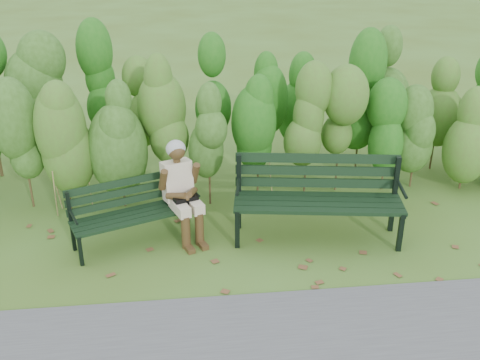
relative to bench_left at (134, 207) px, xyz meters
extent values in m
plane|color=#425819|center=(1.30, -0.35, -0.46)|extent=(80.00, 80.00, 0.00)
cylinder|color=#47381E|center=(-1.45, 0.95, -0.06)|extent=(0.03, 0.03, 0.80)
ellipsoid|color=#1E5F15|center=(-1.45, 0.95, 0.58)|extent=(0.64, 0.64, 1.44)
cylinder|color=#47381E|center=(-0.84, 0.95, -0.06)|extent=(0.03, 0.03, 0.80)
ellipsoid|color=#1E5F15|center=(-0.84, 0.95, 0.58)|extent=(0.64, 0.64, 1.44)
cylinder|color=#47381E|center=(-0.23, 0.95, -0.06)|extent=(0.03, 0.03, 0.80)
ellipsoid|color=#1E5F15|center=(-0.23, 0.95, 0.58)|extent=(0.64, 0.64, 1.44)
cylinder|color=#47381E|center=(0.38, 0.95, -0.06)|extent=(0.03, 0.03, 0.80)
ellipsoid|color=#1E5F15|center=(0.38, 0.95, 0.58)|extent=(0.64, 0.64, 1.44)
cylinder|color=#47381E|center=(0.99, 0.95, -0.06)|extent=(0.03, 0.03, 0.80)
ellipsoid|color=#1E5F15|center=(0.99, 0.95, 0.58)|extent=(0.64, 0.64, 1.44)
cylinder|color=#47381E|center=(1.60, 0.95, -0.06)|extent=(0.03, 0.03, 0.80)
ellipsoid|color=#1E5F15|center=(1.60, 0.95, 0.58)|extent=(0.64, 0.64, 1.44)
cylinder|color=#47381E|center=(2.22, 0.95, -0.06)|extent=(0.03, 0.03, 0.80)
ellipsoid|color=#1E5F15|center=(2.22, 0.95, 0.58)|extent=(0.64, 0.64, 1.44)
cylinder|color=#47381E|center=(2.83, 0.95, -0.06)|extent=(0.03, 0.03, 0.80)
ellipsoid|color=#1E5F15|center=(2.83, 0.95, 0.58)|extent=(0.64, 0.64, 1.44)
cylinder|color=#47381E|center=(3.44, 0.95, -0.06)|extent=(0.03, 0.03, 0.80)
ellipsoid|color=#1E5F15|center=(3.44, 0.95, 0.58)|extent=(0.64, 0.64, 1.44)
cylinder|color=#47381E|center=(4.05, 0.95, -0.06)|extent=(0.03, 0.03, 0.80)
ellipsoid|color=#1E5F15|center=(4.05, 0.95, 0.58)|extent=(0.64, 0.64, 1.44)
cylinder|color=#47381E|center=(4.66, 0.95, -0.06)|extent=(0.03, 0.03, 0.80)
ellipsoid|color=#1E5F15|center=(4.66, 0.95, 0.58)|extent=(0.64, 0.64, 1.44)
cylinder|color=#47381E|center=(-1.39, 1.95, 0.09)|extent=(0.04, 0.04, 1.10)
ellipsoid|color=#31551A|center=(-1.39, 1.95, 0.97)|extent=(0.70, 0.70, 1.98)
cylinder|color=#47381E|center=(-0.62, 1.95, 0.09)|extent=(0.04, 0.04, 1.10)
ellipsoid|color=#31551A|center=(-0.62, 1.95, 0.97)|extent=(0.70, 0.70, 1.98)
cylinder|color=#47381E|center=(0.15, 1.95, 0.09)|extent=(0.04, 0.04, 1.10)
ellipsoid|color=#31551A|center=(0.15, 1.95, 0.97)|extent=(0.70, 0.70, 1.98)
cylinder|color=#47381E|center=(0.91, 1.95, 0.09)|extent=(0.04, 0.04, 1.10)
ellipsoid|color=#31551A|center=(0.91, 1.95, 0.97)|extent=(0.70, 0.70, 1.98)
cylinder|color=#47381E|center=(1.68, 1.95, 0.09)|extent=(0.04, 0.04, 1.10)
ellipsoid|color=#31551A|center=(1.68, 1.95, 0.97)|extent=(0.70, 0.70, 1.98)
cylinder|color=#47381E|center=(2.45, 1.95, 0.09)|extent=(0.04, 0.04, 1.10)
ellipsoid|color=#31551A|center=(2.45, 1.95, 0.97)|extent=(0.70, 0.70, 1.98)
cylinder|color=#47381E|center=(3.22, 1.95, 0.09)|extent=(0.04, 0.04, 1.10)
ellipsoid|color=#31551A|center=(3.22, 1.95, 0.97)|extent=(0.70, 0.70, 1.98)
cylinder|color=#47381E|center=(3.99, 1.95, 0.09)|extent=(0.04, 0.04, 1.10)
ellipsoid|color=#31551A|center=(3.99, 1.95, 0.97)|extent=(0.70, 0.70, 1.98)
cylinder|color=#47381E|center=(4.75, 1.95, 0.09)|extent=(0.04, 0.04, 1.10)
ellipsoid|color=#31551A|center=(4.75, 1.95, 0.97)|extent=(0.70, 0.70, 1.98)
cube|color=brown|center=(0.82, 0.64, -0.45)|extent=(0.11, 0.11, 0.01)
cube|color=brown|center=(1.99, -0.62, -0.45)|extent=(0.11, 0.11, 0.01)
cube|color=brown|center=(0.34, -0.13, -0.45)|extent=(0.10, 0.09, 0.01)
cube|color=brown|center=(-0.44, 0.52, -0.45)|extent=(0.11, 0.11, 0.01)
cube|color=brown|center=(4.28, -0.40, -0.45)|extent=(0.11, 0.10, 0.01)
cube|color=brown|center=(0.38, -0.78, -0.45)|extent=(0.11, 0.11, 0.01)
cube|color=brown|center=(0.43, 0.28, -0.45)|extent=(0.07, 0.09, 0.01)
cube|color=brown|center=(0.77, -1.16, -0.45)|extent=(0.11, 0.10, 0.01)
cube|color=brown|center=(1.12, -0.87, -0.45)|extent=(0.11, 0.10, 0.01)
cube|color=brown|center=(0.94, -1.53, -0.45)|extent=(0.10, 0.09, 0.01)
cube|color=brown|center=(3.11, -0.25, -0.45)|extent=(0.11, 0.11, 0.01)
cube|color=brown|center=(2.98, -0.15, -0.45)|extent=(0.10, 0.08, 0.01)
cube|color=brown|center=(-1.13, -1.09, -0.45)|extent=(0.11, 0.11, 0.01)
cube|color=brown|center=(2.20, 0.36, -0.45)|extent=(0.10, 0.11, 0.01)
cube|color=brown|center=(0.63, -1.19, -0.45)|extent=(0.09, 0.10, 0.01)
cube|color=brown|center=(3.81, 0.23, -0.45)|extent=(0.11, 0.11, 0.01)
cube|color=brown|center=(-0.37, -1.30, -0.45)|extent=(0.10, 0.11, 0.01)
cube|color=brown|center=(1.55, -0.91, -0.45)|extent=(0.09, 0.10, 0.01)
cube|color=brown|center=(-0.37, -0.29, -0.45)|extent=(0.11, 0.11, 0.01)
cube|color=brown|center=(-0.49, -0.42, -0.45)|extent=(0.09, 0.07, 0.01)
cube|color=brown|center=(-1.23, -1.49, -0.45)|extent=(0.10, 0.11, 0.01)
cube|color=brown|center=(1.99, -1.39, -0.45)|extent=(0.11, 0.10, 0.01)
cube|color=brown|center=(-1.29, -0.58, -0.45)|extent=(0.11, 0.11, 0.01)
cube|color=brown|center=(-0.58, -0.89, -0.45)|extent=(0.11, 0.11, 0.01)
cube|color=brown|center=(3.53, -0.92, -0.45)|extent=(0.10, 0.08, 0.01)
cube|color=brown|center=(-0.50, -0.65, -0.45)|extent=(0.09, 0.10, 0.01)
cube|color=black|center=(0.09, -0.24, -0.07)|extent=(1.48, 0.65, 0.03)
cube|color=black|center=(0.05, -0.14, -0.07)|extent=(1.48, 0.65, 0.03)
cube|color=black|center=(0.01, -0.04, -0.07)|extent=(1.48, 0.65, 0.03)
cube|color=black|center=(-0.02, 0.06, -0.07)|extent=(1.48, 0.65, 0.03)
cube|color=black|center=(-0.05, 0.14, 0.03)|extent=(1.46, 0.61, 0.09)
cube|color=black|center=(-0.06, 0.15, 0.15)|extent=(1.46, 0.61, 0.09)
cube|color=black|center=(-0.06, 0.16, 0.27)|extent=(1.46, 0.61, 0.09)
cube|color=black|center=(-0.59, -0.52, -0.26)|extent=(0.06, 0.06, 0.39)
cube|color=black|center=(-0.73, -0.17, -0.07)|extent=(0.06, 0.06, 0.77)
cube|color=black|center=(-0.65, -0.36, -0.09)|extent=(0.20, 0.42, 0.03)
cylinder|color=black|center=(-0.64, -0.40, 0.10)|extent=(0.15, 0.31, 0.03)
cube|color=black|center=(0.79, 0.02, -0.26)|extent=(0.06, 0.06, 0.39)
cube|color=black|center=(0.65, 0.37, -0.07)|extent=(0.06, 0.06, 0.77)
cube|color=black|center=(0.72, 0.18, -0.09)|extent=(0.20, 0.42, 0.03)
cylinder|color=black|center=(0.74, 0.14, 0.10)|extent=(0.15, 0.31, 0.03)
cube|color=black|center=(2.19, -0.46, 0.05)|extent=(2.03, 0.43, 0.05)
cube|color=black|center=(2.21, -0.32, 0.05)|extent=(2.03, 0.43, 0.05)
cube|color=black|center=(2.23, -0.18, 0.05)|extent=(2.03, 0.43, 0.05)
cube|color=black|center=(2.25, -0.04, 0.05)|extent=(2.03, 0.43, 0.05)
cube|color=black|center=(2.27, 0.06, 0.18)|extent=(2.02, 0.37, 0.12)
cube|color=black|center=(2.27, 0.08, 0.33)|extent=(2.02, 0.37, 0.12)
cube|color=black|center=(2.28, 0.10, 0.49)|extent=(2.02, 0.37, 0.12)
cube|color=black|center=(1.23, -0.33, -0.20)|extent=(0.06, 0.06, 0.51)
cube|color=black|center=(1.30, 0.15, 0.05)|extent=(0.06, 0.06, 1.02)
cube|color=black|center=(1.26, -0.10, 0.03)|extent=(0.14, 0.57, 0.05)
cylinder|color=black|center=(1.26, -0.16, 0.28)|extent=(0.10, 0.42, 0.04)
cube|color=black|center=(3.15, -0.62, -0.20)|extent=(0.06, 0.06, 0.51)
cube|color=black|center=(3.22, -0.14, 0.05)|extent=(0.06, 0.06, 1.02)
cube|color=black|center=(3.18, -0.39, 0.03)|extent=(0.14, 0.57, 0.05)
cylinder|color=black|center=(3.17, -0.45, 0.28)|extent=(0.10, 0.42, 0.04)
cube|color=beige|center=(0.55, -0.11, 0.02)|extent=(0.28, 0.44, 0.13)
cube|color=beige|center=(0.72, -0.04, 0.02)|extent=(0.28, 0.44, 0.13)
cylinder|color=#453017|center=(0.61, -0.26, -0.24)|extent=(0.14, 0.14, 0.43)
cylinder|color=#453017|center=(0.78, -0.20, -0.24)|extent=(0.14, 0.14, 0.43)
cube|color=#453017|center=(0.64, -0.34, -0.43)|extent=(0.15, 0.22, 0.06)
cube|color=#453017|center=(0.81, -0.27, -0.43)|extent=(0.15, 0.22, 0.06)
cube|color=beige|center=(0.54, 0.17, 0.25)|extent=(0.42, 0.36, 0.51)
cylinder|color=#453017|center=(0.55, 0.15, 0.51)|extent=(0.09, 0.09, 0.10)
sphere|color=#453017|center=(0.55, 0.15, 0.64)|extent=(0.21, 0.21, 0.21)
ellipsoid|color=gray|center=(0.54, 0.17, 0.67)|extent=(0.24, 0.23, 0.22)
cylinder|color=#453017|center=(0.37, 0.02, 0.33)|extent=(0.16, 0.22, 0.31)
cylinder|color=#453017|center=(0.76, 0.18, 0.33)|extent=(0.16, 0.22, 0.31)
cylinder|color=#453017|center=(0.52, -0.06, 0.15)|extent=(0.27, 0.20, 0.13)
cylinder|color=#453017|center=(0.71, 0.02, 0.15)|extent=(0.15, 0.28, 0.13)
sphere|color=#453017|center=(0.64, -0.08, 0.13)|extent=(0.11, 0.11, 0.11)
cube|color=black|center=(0.63, -0.07, 0.06)|extent=(0.32, 0.22, 0.16)
camera|label=1|loc=(0.61, -6.14, 3.16)|focal=42.00mm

